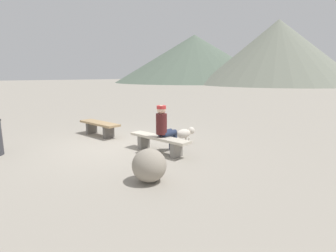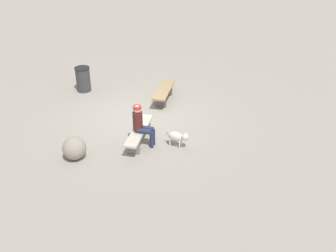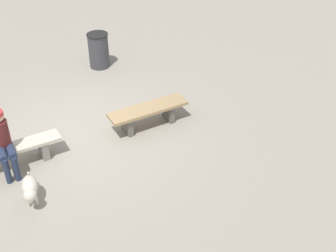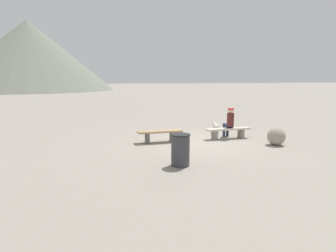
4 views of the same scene
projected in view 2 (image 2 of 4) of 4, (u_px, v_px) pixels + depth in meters
The scene contains 7 objects.
ground at pixel (141, 119), 13.22m from camera, with size 210.00×210.00×0.06m, color gray.
bench_left at pixel (164, 92), 14.16m from camera, with size 1.74×0.57×0.46m.
bench_right at pixel (139, 133), 11.81m from camera, with size 1.88×0.49×0.43m.
seated_person at pixel (141, 123), 11.50m from camera, with size 0.31×0.63×1.26m.
dog at pixel (178, 137), 11.60m from camera, with size 0.34×0.74×0.48m.
trash_bin at pixel (83, 79), 14.84m from camera, with size 0.55×0.55×0.91m.
boulder at pixel (74, 148), 11.09m from camera, with size 0.66×0.65×0.64m, color gray.
Camera 2 is at (10.82, 4.09, 6.44)m, focal length 43.09 mm.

